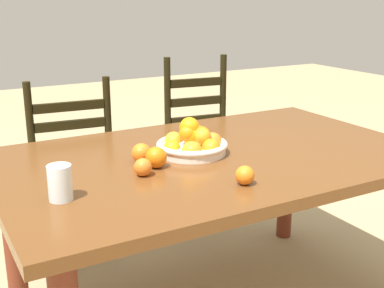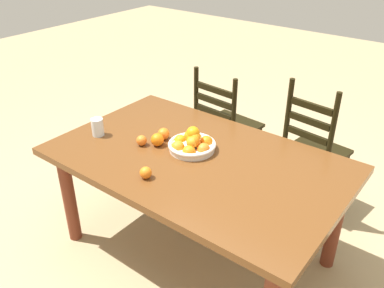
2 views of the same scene
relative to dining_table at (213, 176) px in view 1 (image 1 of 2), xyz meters
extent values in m
cube|color=brown|center=(0.00, 0.00, 0.07)|extent=(1.70, 1.05, 0.04)
cylinder|color=maroon|center=(-0.74, 0.41, -0.29)|extent=(0.08, 0.08, 0.68)
cylinder|color=maroon|center=(0.74, 0.41, -0.29)|extent=(0.08, 0.08, 0.68)
cube|color=black|center=(0.38, 0.93, -0.17)|extent=(0.44, 0.44, 0.03)
cylinder|color=black|center=(0.56, 1.07, -0.41)|extent=(0.04, 0.04, 0.44)
cylinder|color=black|center=(0.23, 1.12, -0.41)|extent=(0.04, 0.04, 0.44)
cylinder|color=black|center=(0.52, 0.74, -0.41)|extent=(0.04, 0.04, 0.44)
cylinder|color=black|center=(0.19, 0.79, -0.41)|extent=(0.04, 0.04, 0.44)
cylinder|color=black|center=(0.52, 0.74, 0.11)|extent=(0.04, 0.04, 0.54)
cylinder|color=black|center=(0.19, 0.79, 0.11)|extent=(0.04, 0.04, 0.54)
cube|color=black|center=(0.35, 0.77, 0.03)|extent=(0.30, 0.06, 0.04)
cube|color=black|center=(0.35, 0.77, 0.13)|extent=(0.30, 0.06, 0.04)
cube|color=black|center=(0.35, 0.77, 0.24)|extent=(0.30, 0.06, 0.04)
cube|color=black|center=(-0.36, 0.90, -0.18)|extent=(0.47, 0.47, 0.03)
cylinder|color=black|center=(-0.15, 1.07, -0.41)|extent=(0.04, 0.04, 0.44)
cylinder|color=black|center=(-0.52, 1.10, -0.41)|extent=(0.04, 0.04, 0.44)
cylinder|color=black|center=(-0.19, 0.70, -0.41)|extent=(0.04, 0.04, 0.44)
cylinder|color=black|center=(-0.56, 0.73, -0.41)|extent=(0.04, 0.04, 0.44)
cylinder|color=black|center=(-0.19, 0.70, 0.08)|extent=(0.04, 0.04, 0.49)
cylinder|color=black|center=(-0.56, 0.73, 0.08)|extent=(0.04, 0.04, 0.49)
cube|color=black|center=(-0.38, 0.71, 0.01)|extent=(0.34, 0.06, 0.04)
cube|color=black|center=(-0.38, 0.71, 0.10)|extent=(0.34, 0.06, 0.04)
cube|color=black|center=(-0.38, 0.71, 0.19)|extent=(0.34, 0.06, 0.04)
cylinder|color=white|center=(-0.07, 0.05, 0.11)|extent=(0.27, 0.27, 0.04)
torus|color=white|center=(-0.07, 0.05, 0.13)|extent=(0.29, 0.29, 0.02)
sphere|color=orange|center=(0.02, 0.04, 0.13)|extent=(0.08, 0.08, 0.08)
sphere|color=orange|center=(-0.02, 0.12, 0.13)|extent=(0.08, 0.08, 0.08)
sphere|color=orange|center=(-0.11, 0.13, 0.13)|extent=(0.08, 0.08, 0.08)
sphere|color=orange|center=(-0.16, 0.05, 0.13)|extent=(0.07, 0.07, 0.07)
sphere|color=orange|center=(-0.12, -0.03, 0.13)|extent=(0.08, 0.08, 0.08)
sphere|color=orange|center=(-0.03, -0.03, 0.13)|extent=(0.08, 0.08, 0.08)
sphere|color=orange|center=(-0.08, 0.06, 0.20)|extent=(0.08, 0.08, 0.08)
sphere|color=orange|center=(-0.09, 0.05, 0.18)|extent=(0.07, 0.07, 0.07)
sphere|color=orange|center=(-0.08, 0.05, 0.17)|extent=(0.07, 0.07, 0.07)
sphere|color=orange|center=(-0.04, 0.03, 0.17)|extent=(0.07, 0.07, 0.07)
sphere|color=orange|center=(-0.07, 0.05, 0.17)|extent=(0.07, 0.07, 0.07)
sphere|color=orange|center=(-0.04, 0.01, 0.17)|extent=(0.07, 0.07, 0.07)
sphere|color=orange|center=(-0.07, 0.05, 0.17)|extent=(0.07, 0.07, 0.07)
sphere|color=orange|center=(-0.06, 0.05, 0.18)|extent=(0.07, 0.07, 0.07)
sphere|color=orange|center=(-0.09, -0.34, 0.13)|extent=(0.07, 0.07, 0.07)
sphere|color=orange|center=(-0.35, -0.09, 0.12)|extent=(0.06, 0.06, 0.06)
sphere|color=orange|center=(-0.27, -0.04, 0.13)|extent=(0.08, 0.08, 0.08)
sphere|color=orange|center=(-0.29, 0.04, 0.13)|extent=(0.07, 0.07, 0.07)
cylinder|color=silver|center=(-0.66, -0.17, 0.15)|extent=(0.08, 0.08, 0.11)
camera|label=1|loc=(-1.02, -1.65, 0.71)|focal=47.49mm
camera|label=2|loc=(1.22, -1.62, 1.32)|focal=38.17mm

